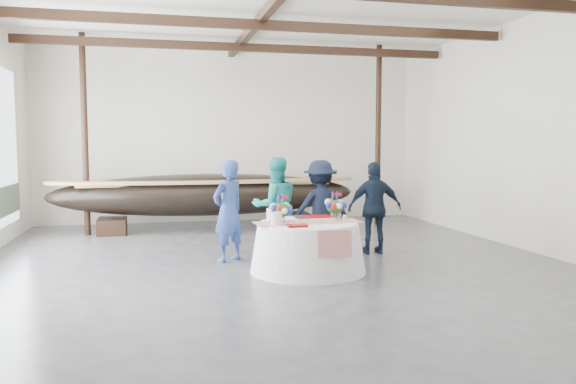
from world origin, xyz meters
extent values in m
cube|color=#3D3D42|center=(0.00, 0.00, 0.00)|extent=(10.00, 12.00, 0.01)
cube|color=silver|center=(0.00, 6.00, 2.25)|extent=(10.00, 0.02, 4.50)
cube|color=silver|center=(0.00, -6.00, 2.25)|extent=(10.00, 0.02, 4.50)
cube|color=silver|center=(5.00, 0.00, 2.25)|extent=(0.02, 12.00, 4.50)
cube|color=black|center=(0.00, 1.50, 4.25)|extent=(9.80, 0.12, 0.18)
cube|color=black|center=(0.00, 4.00, 4.25)|extent=(9.80, 0.12, 0.18)
cylinder|color=black|center=(-3.50, 4.36, 2.25)|extent=(0.14, 0.14, 4.50)
cylinder|color=black|center=(3.50, 4.36, 2.25)|extent=(0.14, 0.14, 4.50)
cube|color=black|center=(-2.97, 4.36, 0.18)|extent=(0.63, 0.81, 0.36)
cube|color=black|center=(1.36, 4.36, 0.18)|extent=(0.63, 0.81, 0.36)
ellipsoid|color=black|center=(-0.81, 4.36, 0.86)|extent=(7.20, 1.44, 0.99)
cube|color=#9E7A4C|center=(-0.81, 4.36, 1.13)|extent=(5.76, 0.95, 0.05)
cone|color=silver|center=(0.40, -0.29, 0.39)|extent=(1.87, 1.87, 0.77)
cylinder|color=silver|center=(0.40, -0.29, 0.78)|extent=(1.58, 1.58, 0.04)
cube|color=red|center=(0.40, -0.29, 0.80)|extent=(1.76, 0.65, 0.01)
cube|color=white|center=(0.52, -0.19, 0.84)|extent=(0.60, 0.40, 0.07)
cylinder|color=white|center=(-0.15, -0.44, 0.90)|extent=(0.18, 0.18, 0.20)
cylinder|color=white|center=(-0.12, 0.03, 0.90)|extent=(0.18, 0.18, 0.20)
cube|color=#680C09|center=(0.11, -0.71, 0.82)|extent=(0.30, 0.24, 0.03)
cone|color=silver|center=(0.98, -0.41, 0.86)|extent=(0.09, 0.09, 0.12)
imported|color=navy|center=(-0.75, 0.79, 0.89)|extent=(0.78, 0.72, 1.78)
imported|color=teal|center=(0.18, 1.20, 0.91)|extent=(0.93, 0.75, 1.81)
imported|color=black|center=(1.01, 1.07, 0.88)|extent=(1.16, 0.70, 1.76)
imported|color=black|center=(2.01, 0.84, 0.86)|extent=(1.05, 0.52, 1.73)
camera|label=1|loc=(-1.96, -8.92, 2.07)|focal=35.00mm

